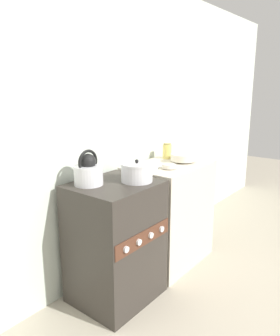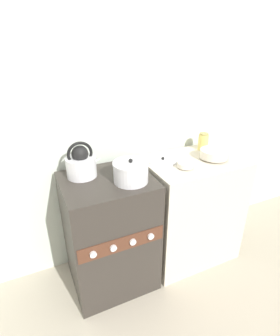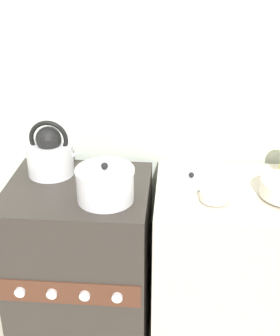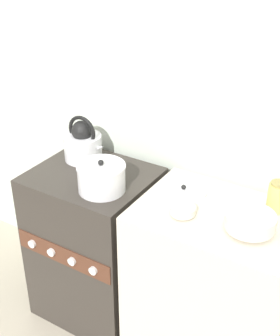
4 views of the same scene
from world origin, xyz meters
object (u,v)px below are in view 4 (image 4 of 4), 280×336
at_px(stove, 95,245).
at_px(cooking_pot, 101,178).
at_px(small_ceramic_bowl, 183,210).
at_px(enamel_bowl, 250,221).
at_px(storage_jar, 277,197).
at_px(loose_pot_lid, 183,190).
at_px(kettle, 83,143).

distance_m(stove, cooking_pot, 0.55).
xyz_separation_m(stove, small_ceramic_bowl, (0.58, -0.09, 0.49)).
height_order(enamel_bowl, storage_jar, storage_jar).
bearing_deg(cooking_pot, small_ceramic_bowl, 1.19).
xyz_separation_m(cooking_pot, loose_pot_lid, (0.35, 0.19, -0.06)).
relative_size(kettle, cooking_pot, 1.07).
distance_m(cooking_pot, storage_jar, 0.82).
bearing_deg(small_ceramic_bowl, storage_jar, 36.08).
xyz_separation_m(kettle, cooking_pot, (0.28, -0.21, -0.03)).
bearing_deg(loose_pot_lid, stove, -169.25).
distance_m(cooking_pot, loose_pot_lid, 0.40).
bearing_deg(enamel_bowl, storage_jar, 76.82).
height_order(stove, kettle, kettle).
bearing_deg(small_ceramic_bowl, cooking_pot, -178.81).
distance_m(cooking_pot, small_ceramic_bowl, 0.44).
xyz_separation_m(enamel_bowl, storage_jar, (0.05, 0.20, 0.03)).
relative_size(enamel_bowl, storage_jar, 1.49).
xyz_separation_m(cooking_pot, small_ceramic_bowl, (0.44, 0.01, -0.04)).
relative_size(kettle, small_ceramic_bowl, 2.16).
height_order(small_ceramic_bowl, storage_jar, storage_jar).
xyz_separation_m(kettle, enamel_bowl, (1.01, -0.16, -0.04)).
bearing_deg(loose_pot_lid, enamel_bowl, -19.22).
distance_m(small_ceramic_bowl, storage_jar, 0.42).
bearing_deg(storage_jar, cooking_pot, -161.71).
height_order(kettle, cooking_pot, kettle).
relative_size(stove, storage_jar, 6.29).
relative_size(small_ceramic_bowl, loose_pot_lid, 0.51).
distance_m(stove, loose_pot_lid, 0.69).
height_order(kettle, enamel_bowl, kettle).
bearing_deg(stove, small_ceramic_bowl, -8.54).
relative_size(cooking_pot, storage_jar, 1.62).
bearing_deg(cooking_pot, kettle, 142.16).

